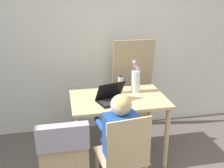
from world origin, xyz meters
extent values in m
cube|color=silver|center=(0.00, 2.23, 1.25)|extent=(6.40, 0.05, 2.50)
cube|color=#D6B784|center=(0.24, 1.43, 0.72)|extent=(1.01, 0.67, 0.03)
cylinder|color=#D6B784|center=(-0.22, 1.14, 0.35)|extent=(0.05, 0.05, 0.70)
cylinder|color=#D6B784|center=(0.69, 1.14, 0.35)|extent=(0.05, 0.05, 0.70)
cylinder|color=#D6B784|center=(-0.22, 1.71, 0.35)|extent=(0.05, 0.05, 0.70)
cylinder|color=#D6B784|center=(0.69, 1.71, 0.35)|extent=(0.05, 0.05, 0.70)
cube|color=#D6B784|center=(0.13, 0.84, 0.42)|extent=(0.45, 0.45, 0.02)
cube|color=#D6B784|center=(0.15, 0.65, 0.65)|extent=(0.38, 0.07, 0.45)
cylinder|color=#D6B784|center=(0.27, 1.03, 0.21)|extent=(0.04, 0.04, 0.41)
cylinder|color=#D6B784|center=(-0.06, 0.99, 0.21)|extent=(0.04, 0.04, 0.41)
cube|color=#D6B784|center=(-0.37, 0.83, 0.42)|extent=(0.41, 0.41, 0.02)
cube|color=#D6B784|center=(-0.36, 0.64, 0.65)|extent=(0.38, 0.02, 0.45)
cube|color=#ADA3B7|center=(-0.36, 0.64, 0.79)|extent=(0.39, 0.08, 0.20)
cube|color=#1E4C9E|center=(0.13, 0.84, 0.63)|extent=(0.30, 0.22, 0.40)
sphere|color=beige|center=(0.13, 0.84, 0.92)|extent=(0.18, 0.18, 0.18)
sphere|color=#D8BC72|center=(0.13, 0.83, 0.94)|extent=(0.15, 0.15, 0.15)
cylinder|color=navy|center=(0.17, 0.99, 0.44)|extent=(0.13, 0.29, 0.09)
cylinder|color=navy|center=(0.05, 0.97, 0.44)|extent=(0.13, 0.29, 0.09)
cylinder|color=navy|center=(0.15, 1.13, 0.22)|extent=(0.08, 0.08, 0.43)
cylinder|color=navy|center=(0.03, 1.11, 0.22)|extent=(0.08, 0.08, 0.43)
cylinder|color=#1E4C9E|center=(0.22, 1.07, 0.65)|extent=(0.09, 0.25, 0.06)
cylinder|color=#1E4C9E|center=(-0.02, 1.03, 0.65)|extent=(0.09, 0.25, 0.06)
cube|color=black|center=(0.16, 1.33, 0.74)|extent=(0.36, 0.30, 0.01)
cube|color=#2D2D2D|center=(0.16, 1.33, 0.75)|extent=(0.30, 0.23, 0.00)
cube|color=black|center=(0.14, 1.38, 0.84)|extent=(0.32, 0.20, 0.20)
cube|color=black|center=(0.14, 1.38, 0.84)|extent=(0.29, 0.18, 0.17)
cylinder|color=silver|center=(0.46, 1.56, 0.86)|extent=(0.10, 0.10, 0.25)
cylinder|color=#3D7A38|center=(0.48, 1.57, 0.90)|extent=(0.01, 0.01, 0.23)
sphere|color=#EA9EC6|center=(0.48, 1.57, 1.01)|extent=(0.03, 0.03, 0.03)
cylinder|color=#3D7A38|center=(0.46, 1.58, 0.91)|extent=(0.01, 0.01, 0.25)
sphere|color=#EA9EC6|center=(0.46, 1.58, 1.03)|extent=(0.05, 0.05, 0.05)
cylinder|color=#3D7A38|center=(0.44, 1.57, 0.93)|extent=(0.01, 0.01, 0.30)
sphere|color=#EA9EC6|center=(0.44, 1.57, 1.08)|extent=(0.04, 0.04, 0.04)
cylinder|color=#3D7A38|center=(0.45, 1.54, 0.87)|extent=(0.01, 0.01, 0.18)
sphere|color=#EA9EC6|center=(0.45, 1.54, 0.96)|extent=(0.03, 0.03, 0.03)
cylinder|color=#3D7A38|center=(0.47, 1.54, 0.88)|extent=(0.01, 0.01, 0.19)
sphere|color=#EA9EC6|center=(0.47, 1.54, 0.97)|extent=(0.05, 0.05, 0.05)
cylinder|color=silver|center=(0.29, 1.57, 0.83)|extent=(0.06, 0.06, 0.19)
cylinder|color=#262628|center=(0.29, 1.57, 0.93)|extent=(0.03, 0.03, 0.02)
cube|color=tan|center=(0.57, 2.08, 0.62)|extent=(0.53, 0.19, 1.25)
camera|label=1|loc=(-0.33, -1.09, 1.82)|focal=42.00mm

